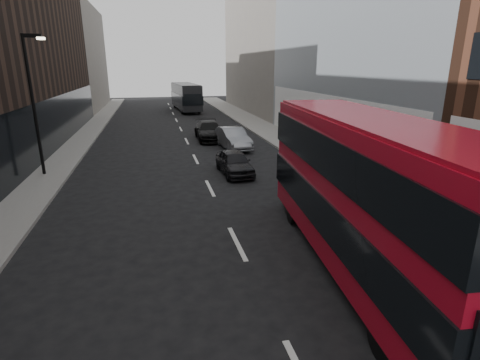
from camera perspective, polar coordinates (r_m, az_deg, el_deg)
sidewalk_right at (r=30.27m, az=6.41°, el=6.30°), size 3.00×80.00×0.15m
sidewalk_left at (r=29.11m, az=-23.85°, el=4.51°), size 2.00×80.00×0.15m
building_victorian at (r=49.18m, az=3.56°, el=21.69°), size 6.50×24.00×21.00m
building_left_mid at (r=34.26m, az=-29.81°, el=17.16°), size 5.00×24.00×14.00m
building_left_far at (r=55.77m, az=-23.44°, el=16.59°), size 5.00×20.00×13.00m
street_lamp at (r=21.85m, az=-28.91°, el=11.07°), size 1.06×0.22×7.00m
red_bus at (r=10.86m, az=18.83°, el=-1.26°), size 3.61×11.06×4.40m
grey_bus at (r=50.18m, az=-8.26°, el=12.52°), size 3.21×10.74×3.43m
car_a at (r=20.31m, az=-0.86°, el=2.72°), size 1.69×3.85×1.29m
car_b at (r=26.71m, az=-1.12°, el=6.41°), size 2.00×4.62×1.48m
car_c at (r=29.99m, az=-4.72°, el=7.51°), size 2.09×5.02×1.45m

